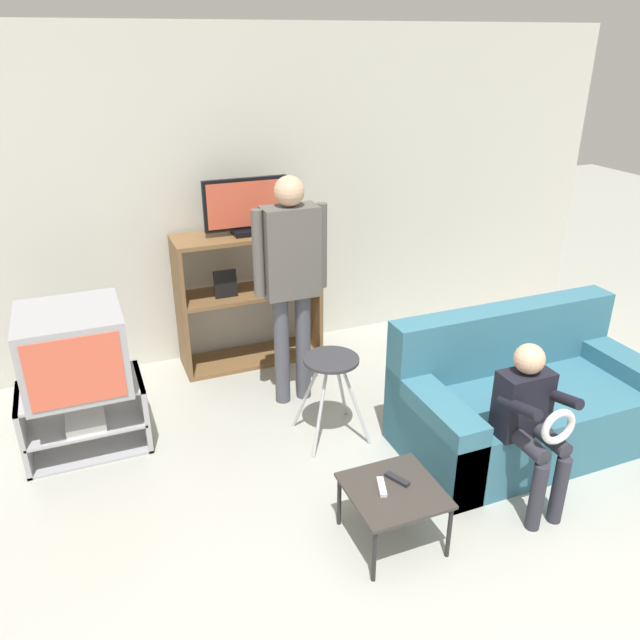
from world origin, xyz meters
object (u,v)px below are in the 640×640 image
tv_stand (85,418)px  remote_control_black (397,479)px  folding_stool (331,372)px  person_standing_adult (291,271)px  media_shelf (249,297)px  couch (523,402)px  remote_control_white (382,487)px  television_main (73,350)px  television_flat (246,208)px  person_seated_child (531,416)px  snack_table (394,494)px

tv_stand → remote_control_black: bearing=-43.4°
folding_stool → person_standing_adult: (-0.08, 0.54, 0.53)m
media_shelf → couch: size_ratio=0.68×
remote_control_white → remote_control_black: bearing=31.8°
television_main → television_flat: bearing=29.7°
tv_stand → media_shelf: bearing=30.9°
person_seated_child → person_standing_adult: bearing=118.5°
snack_table → tv_stand: bearing=134.6°
television_main → snack_table: size_ratio=1.29×
television_main → remote_control_white: size_ratio=4.29×
remote_control_black → couch: couch is taller
tv_stand → folding_stool: size_ratio=1.29×
remote_control_black → remote_control_white: same height
snack_table → couch: 1.33m
couch → person_seated_child: size_ratio=1.70×
tv_stand → remote_control_black: tv_stand is taller
remote_control_white → television_flat: bearing=109.7°
folding_stool → tv_stand: bearing=163.6°
person_standing_adult → folding_stool: bearing=-81.9°
tv_stand → remote_control_white: bearing=-45.9°
television_main → person_seated_child: size_ratio=0.63×
television_flat → tv_stand: bearing=-149.9°
television_flat → person_standing_adult: size_ratio=0.39×
folding_stool → person_standing_adult: 0.76m
media_shelf → person_seated_child: media_shelf is taller
television_flat → folding_stool: size_ratio=1.10×
television_flat → couch: bearing=-52.7°
remote_control_black → television_main: bearing=110.9°
television_flat → person_seated_child: size_ratio=0.67×
remote_control_white → couch: (1.29, 0.48, -0.06)m
television_main → remote_control_white: television_main is taller
television_main → remote_control_black: (1.51, -1.44, -0.37)m
tv_stand → person_standing_adult: size_ratio=0.46×
television_main → person_standing_adult: 1.49m
remote_control_white → couch: couch is taller
tv_stand → couch: couch is taller
person_standing_adult → remote_control_white: bearing=-92.1°
tv_stand → snack_table: 2.08m
remote_control_white → person_seated_child: 0.93m
remote_control_black → person_standing_adult: bearing=66.5°
person_seated_child → folding_stool: bearing=127.0°
television_main → remote_control_white: 2.06m
tv_stand → folding_stool: folding_stool is taller
television_flat → snack_table: size_ratio=1.36×
media_shelf → remote_control_white: media_shelf is taller
snack_table → remote_control_white: 0.08m
tv_stand → person_standing_adult: 1.66m
television_main → media_shelf: size_ratio=0.54×
person_seated_child → remote_control_white: bearing=178.6°
television_main → folding_stool: 1.62m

